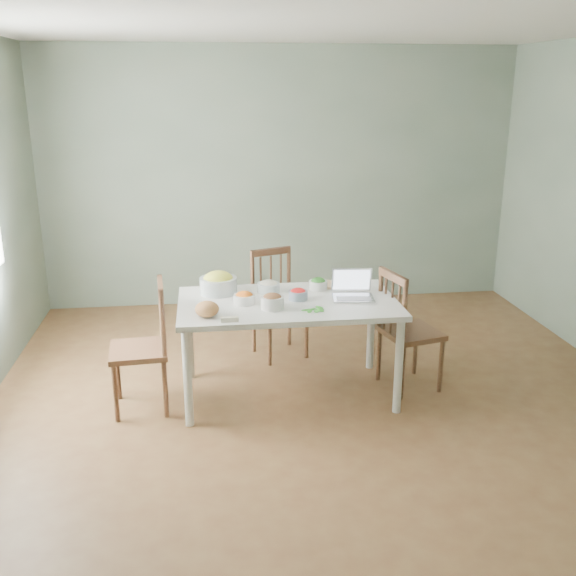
{
  "coord_description": "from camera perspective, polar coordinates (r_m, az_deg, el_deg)",
  "views": [
    {
      "loc": [
        -0.83,
        -4.35,
        2.29
      ],
      "look_at": [
        -0.23,
        0.19,
        0.86
      ],
      "focal_mm": 40.47,
      "sensor_mm": 36.0,
      "label": 1
    }
  ],
  "objects": [
    {
      "name": "basil_bunch",
      "position": [
        4.63,
        2.18,
        -1.82
      ],
      "size": [
        0.19,
        0.19,
        0.02
      ],
      "primitive_type": null,
      "color": "#0E7213",
      "rests_on": "dining_table"
    },
    {
      "name": "dining_table",
      "position": [
        4.96,
        0.0,
        -5.31
      ],
      "size": [
        1.62,
        0.91,
        0.76
      ],
      "primitive_type": null,
      "color": "white",
      "rests_on": "floor"
    },
    {
      "name": "bread_boule",
      "position": [
        4.52,
        -7.13,
        -1.84
      ],
      "size": [
        0.21,
        0.21,
        0.11
      ],
      "primitive_type": "ellipsoid",
      "rotation": [
        0.0,
        0.0,
        -0.3
      ],
      "color": "#A56837",
      "rests_on": "dining_table"
    },
    {
      "name": "bowl_mushroom",
      "position": [
        4.65,
        -1.39,
        -1.16
      ],
      "size": [
        0.22,
        0.22,
        0.11
      ],
      "primitive_type": null,
      "rotation": [
        0.0,
        0.0,
        -0.36
      ],
      "color": "#482619",
      "rests_on": "dining_table"
    },
    {
      "name": "bowl_broccoli",
      "position": [
        5.1,
        2.66,
        0.39
      ],
      "size": [
        0.19,
        0.19,
        0.09
      ],
      "primitive_type": null,
      "rotation": [
        0.0,
        0.0,
        -0.38
      ],
      "color": "#104B12",
      "rests_on": "dining_table"
    },
    {
      "name": "butter_stick",
      "position": [
        4.42,
        -5.15,
        -2.75
      ],
      "size": [
        0.12,
        0.04,
        0.03
      ],
      "primitive_type": "cube",
      "rotation": [
        0.0,
        0.0,
        0.03
      ],
      "color": "beige",
      "rests_on": "dining_table"
    },
    {
      "name": "chair_far",
      "position": [
        5.65,
        -0.73,
        -1.49
      ],
      "size": [
        0.52,
        0.51,
        0.93
      ],
      "primitive_type": null,
      "rotation": [
        0.0,
        0.0,
        0.33
      ],
      "color": "#361F14",
      "rests_on": "floor"
    },
    {
      "name": "chair_left",
      "position": [
        4.84,
        -13.02,
        -5.09
      ],
      "size": [
        0.44,
        0.46,
        0.96
      ],
      "primitive_type": null,
      "rotation": [
        0.0,
        0.0,
        -1.49
      ],
      "color": "#361F14",
      "rests_on": "floor"
    },
    {
      "name": "bowl_onion",
      "position": [
        5.02,
        -1.73,
        0.14
      ],
      "size": [
        0.22,
        0.22,
        0.09
      ],
      "primitive_type": null,
      "rotation": [
        0.0,
        0.0,
        0.37
      ],
      "color": "white",
      "rests_on": "dining_table"
    },
    {
      "name": "chair_right",
      "position": [
        5.15,
        10.75,
        -3.6
      ],
      "size": [
        0.49,
        0.51,
        0.96
      ],
      "primitive_type": null,
      "rotation": [
        0.0,
        0.0,
        1.81
      ],
      "color": "#361F14",
      "rests_on": "floor"
    },
    {
      "name": "flatbread",
      "position": [
        5.2,
        3.21,
        0.3
      ],
      "size": [
        0.24,
        0.24,
        0.02
      ],
      "primitive_type": "cylinder",
      "rotation": [
        0.0,
        0.0,
        -0.12
      ],
      "color": "#D8B180",
      "rests_on": "dining_table"
    },
    {
      "name": "bowl_squash",
      "position": [
        5.01,
        -6.14,
        0.47
      ],
      "size": [
        0.33,
        0.33,
        0.17
      ],
      "primitive_type": null,
      "rotation": [
        0.0,
        0.0,
        -0.17
      ],
      "color": "yellow",
      "rests_on": "dining_table"
    },
    {
      "name": "floor",
      "position": [
        4.99,
        2.92,
        -10.02
      ],
      "size": [
        5.0,
        5.0,
        0.0
      ],
      "primitive_type": "cube",
      "color": "#56341E",
      "rests_on": "ground"
    },
    {
      "name": "ceiling",
      "position": [
        4.45,
        3.5,
        22.58
      ],
      "size": [
        5.0,
        5.0,
        0.0
      ],
      "primitive_type": "cube",
      "color": "white",
      "rests_on": "ground"
    },
    {
      "name": "wall_front",
      "position": [
        2.24,
        15.11,
        -8.22
      ],
      "size": [
        5.0,
        0.0,
        2.7
      ],
      "primitive_type": "cube",
      "color": "gray",
      "rests_on": "ground"
    },
    {
      "name": "bowl_carrot",
      "position": [
        4.77,
        -3.86,
        -0.86
      ],
      "size": [
        0.18,
        0.18,
        0.09
      ],
      "primitive_type": null,
      "rotation": [
        0.0,
        0.0,
        -0.17
      ],
      "color": "orange",
      "rests_on": "dining_table"
    },
    {
      "name": "wall_back",
      "position": [
        6.97,
        -0.63,
        9.59
      ],
      "size": [
        5.0,
        0.0,
        2.7
      ],
      "primitive_type": "cube",
      "color": "gray",
      "rests_on": "ground"
    },
    {
      "name": "laptop",
      "position": [
        4.86,
        5.78,
        0.21
      ],
      "size": [
        0.33,
        0.3,
        0.21
      ],
      "primitive_type": null,
      "rotation": [
        0.0,
        0.0,
        -0.11
      ],
      "color": "silver",
      "rests_on": "dining_table"
    },
    {
      "name": "bowl_redpep",
      "position": [
        4.85,
        0.89,
        -0.52
      ],
      "size": [
        0.18,
        0.18,
        0.08
      ],
      "primitive_type": null,
      "rotation": [
        0.0,
        0.0,
        0.27
      ],
      "color": "#AD2214",
      "rests_on": "dining_table"
    }
  ]
}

